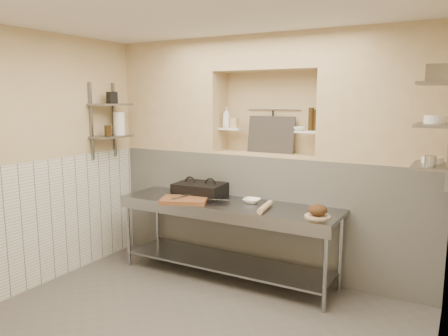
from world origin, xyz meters
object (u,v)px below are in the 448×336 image
Objects in this scene: prep_table at (227,225)px; bread_loaf at (318,210)px; mixing_bowl at (252,201)px; rolling_pin at (265,207)px; bottle_soap at (227,117)px; bowl_alcove at (299,129)px; panini_press at (200,190)px; jug_left at (119,123)px; cutting_board at (184,200)px.

bread_loaf is (1.09, -0.08, 0.33)m from prep_table.
mixing_bowl reaches higher than prep_table.
bottle_soap is at bearing 142.73° from rolling_pin.
bowl_alcove is (0.95, 0.02, -0.11)m from bottle_soap.
bottle_soap is 1.94× the size of bowl_alcove.
panini_press is at bearing 171.57° from bread_loaf.
bread_loaf is 0.65× the size of jug_left.
rolling_pin reaches higher than cutting_board.
mixing_bowl is 0.99m from bowl_alcove.
bottle_soap is at bearing 155.92° from bread_loaf.
bread_loaf is 0.74× the size of bottle_soap.
mixing_bowl is 0.35m from rolling_pin.
bowl_alcove is (0.65, 0.55, 1.09)m from prep_table.
cutting_board is 0.77m from mixing_bowl.
rolling_pin is 2.19× the size of bread_loaf.
jug_left is (-2.68, 0.10, 0.79)m from bread_loaf.
jug_left is at bearing -177.75° from panini_press.
bottle_soap is at bearing 79.45° from cutting_board.
rolling_pin is 1.62× the size of bottle_soap.
panini_press is at bearing 91.46° from cutting_board.
bottle_soap is (0.14, 0.75, 0.92)m from cutting_board.
prep_table is 1.94m from jug_left.
panini_press is at bearing -159.56° from bowl_alcove.
prep_table is at bearing -139.69° from bowl_alcove.
bottle_soap is at bearing 119.00° from prep_table.
panini_press is 0.70m from mixing_bowl.
prep_table is 1.35m from bottle_soap.
rolling_pin is (0.96, -0.23, -0.05)m from panini_press.
bowl_alcove is (0.40, 0.41, 0.81)m from mixing_bowl.
bowl_alcove reaches higher than cutting_board.
panini_press is 0.99m from rolling_pin.
bread_loaf is at bearing -12.69° from panini_press.
bottle_soap is at bearing -179.01° from bowl_alcove.
bottle_soap is (-0.55, 0.40, 0.92)m from mixing_bowl.
bread_loaf reaches higher than mixing_bowl.
jug_left reaches higher than cutting_board.
prep_table is 0.60m from rolling_pin.
bowl_alcove is at bearing 35.11° from cutting_board.
mixing_bowl is at bearing 165.06° from bread_loaf.
jug_left is (-1.84, -0.13, 0.84)m from mixing_bowl.
jug_left reaches higher than panini_press.
prep_table is at bearing 175.60° from bread_loaf.
prep_table is 4.98× the size of cutting_board.
rolling_pin is at bearing -40.09° from mixing_bowl.
bread_loaf reaches higher than cutting_board.
bowl_alcove reaches higher than panini_press.
panini_press is (-0.45, 0.14, 0.34)m from prep_table.
bread_loaf is (0.57, 0.00, 0.04)m from rolling_pin.
prep_table is 19.42× the size of bowl_alcove.
prep_table is 6.19× the size of rolling_pin.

